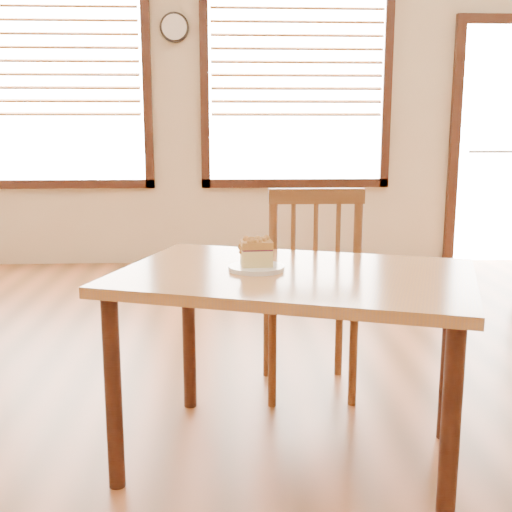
{
  "coord_description": "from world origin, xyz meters",
  "views": [
    {
      "loc": [
        -0.37,
        -2.06,
        1.27
      ],
      "look_at": [
        -0.25,
        0.28,
        0.8
      ],
      "focal_mm": 45.0,
      "sensor_mm": 36.0,
      "label": 1
    }
  ],
  "objects": [
    {
      "name": "entry_door",
      "position": [
        2.3,
        3.98,
        1.2
      ],
      "size": [
        1.08,
        0.06,
        2.29
      ],
      "color": "white",
      "rests_on": "ground"
    },
    {
      "name": "window_right",
      "position": [
        0.3,
        3.97,
        1.81
      ],
      "size": [
        1.76,
        0.1,
        1.96
      ],
      "color": "white",
      "rests_on": "room_shell"
    },
    {
      "name": "window_left",
      "position": [
        -1.9,
        3.97,
        1.81
      ],
      "size": [
        1.76,
        0.1,
        1.96
      ],
      "color": "white",
      "rests_on": "room_shell"
    },
    {
      "name": "ground",
      "position": [
        0.0,
        0.0,
        0.0
      ],
      "size": [
        8.0,
        8.0,
        0.0
      ],
      "primitive_type": "plane",
      "color": "brown"
    },
    {
      "name": "cafe_chair_main",
      "position": [
        0.03,
        0.86,
        0.52
      ],
      "size": [
        0.46,
        0.46,
        1.02
      ],
      "rotation": [
        0.0,
        0.0,
        3.14
      ],
      "color": "brown",
      "rests_on": "ground"
    },
    {
      "name": "cake_slice",
      "position": [
        -0.25,
        0.25,
        0.82
      ],
      "size": [
        0.13,
        0.09,
        0.11
      ],
      "rotation": [
        0.0,
        0.0,
        0.08
      ],
      "color": "#D6BC79",
      "rests_on": "plate"
    },
    {
      "name": "plate",
      "position": [
        -0.25,
        0.25,
        0.76
      ],
      "size": [
        0.21,
        0.21,
        0.02
      ],
      "color": "white",
      "rests_on": "cafe_table_main"
    },
    {
      "name": "wall_clock",
      "position": [
        -0.8,
        3.96,
        2.15
      ],
      "size": [
        0.26,
        0.05,
        0.26
      ],
      "color": "black",
      "rests_on": "room_shell"
    },
    {
      "name": "cafe_table_main",
      "position": [
        -0.12,
        0.22,
        0.66
      ],
      "size": [
        1.48,
        1.21,
        0.75
      ],
      "rotation": [
        0.0,
        0.0,
        -0.33
      ],
      "color": "#9D673D",
      "rests_on": "ground"
    }
  ]
}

